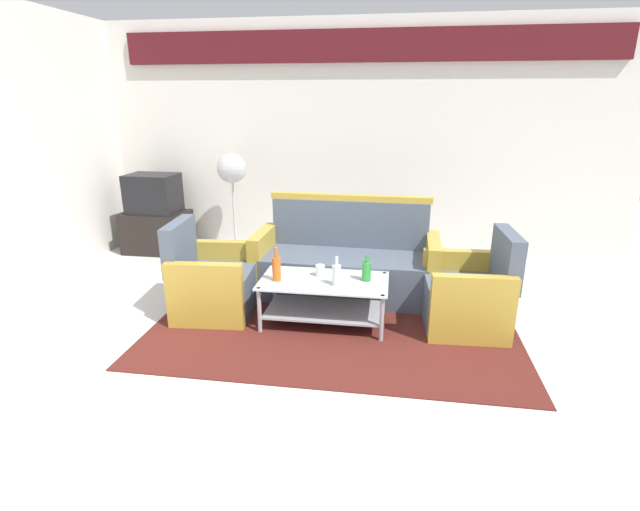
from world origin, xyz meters
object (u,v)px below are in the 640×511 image
at_px(couch, 346,264).
at_px(pedestal_fan, 232,175).
at_px(bottle_green, 366,271).
at_px(television, 153,193).
at_px(bottle_orange, 277,268).
at_px(coffee_table, 324,295).
at_px(bottle_clear, 336,274).
at_px(armchair_left, 212,283).
at_px(armchair_right, 469,296).
at_px(cup, 320,270).
at_px(tv_stand, 157,232).

relative_size(couch, pedestal_fan, 1.43).
distance_m(bottle_green, television, 3.27).
bearing_deg(bottle_orange, bottle_green, 8.71).
relative_size(coffee_table, bottle_clear, 4.38).
bearing_deg(coffee_table, bottle_orange, -170.12).
distance_m(armchair_left, bottle_green, 1.43).
distance_m(armchair_right, pedestal_fan, 3.20).
xyz_separation_m(bottle_green, pedestal_fan, (-1.75, 1.75, 0.52)).
xyz_separation_m(bottle_clear, cup, (-0.17, 0.19, -0.05)).
xyz_separation_m(armchair_left, coffee_table, (1.05, -0.09, -0.02)).
height_order(armchair_left, armchair_right, same).
distance_m(television, pedestal_fan, 1.06).
relative_size(couch, cup, 18.20).
height_order(bottle_clear, television, television).
distance_m(armchair_left, cup, 1.02).
bearing_deg(coffee_table, armchair_right, 6.25).
relative_size(armchair_right, bottle_green, 3.67).
distance_m(coffee_table, tv_stand, 2.99).
height_order(cup, television, television).
height_order(bottle_clear, pedestal_fan, pedestal_fan).
xyz_separation_m(bottle_orange, cup, (0.35, 0.17, -0.06)).
bearing_deg(bottle_clear, armchair_right, 11.61).
relative_size(bottle_orange, tv_stand, 0.37).
bearing_deg(bottle_clear, coffee_table, 141.35).
bearing_deg(bottle_green, armchair_right, 5.78).
height_order(armchair_left, coffee_table, armchair_left).
distance_m(armchair_right, tv_stand, 4.00).
height_order(armchair_right, bottle_green, armchair_right).
xyz_separation_m(couch, armchair_right, (1.12, -0.58, -0.03)).
bearing_deg(bottle_clear, couch, 90.01).
distance_m(armchair_left, tv_stand, 2.15).
xyz_separation_m(television, pedestal_fan, (1.03, 0.05, 0.25)).
bearing_deg(tv_stand, pedestal_fan, 2.78).
height_order(armchair_right, tv_stand, armchair_right).
height_order(armchair_left, bottle_green, armchair_left).
height_order(armchair_right, bottle_orange, armchair_right).
distance_m(coffee_table, pedestal_fan, 2.39).
relative_size(armchair_left, armchair_right, 1.00).
height_order(coffee_table, bottle_orange, bottle_orange).
bearing_deg(coffee_table, couch, 80.59).
height_order(couch, coffee_table, couch).
bearing_deg(coffee_table, bottle_green, 7.41).
bearing_deg(tv_stand, coffee_table, -35.78).
relative_size(couch, bottle_clear, 7.25).
bearing_deg(armchair_right, bottle_green, 93.15).
height_order(bottle_green, television, television).
relative_size(bottle_clear, pedestal_fan, 0.20).
relative_size(armchair_left, bottle_clear, 3.39).
bearing_deg(cup, bottle_orange, -154.67).
height_order(bottle_orange, pedestal_fan, pedestal_fan).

